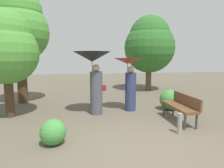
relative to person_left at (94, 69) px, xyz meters
The scene contains 10 objects.
ground_plane 3.21m from the person_left, 74.89° to the right, with size 40.00×40.00×0.00m, color brown.
person_left is the anchor object (origin of this frame).
person_right 1.37m from the person_left, ahead, with size 1.03×1.03×1.95m.
park_bench 3.06m from the person_left, 26.19° to the right, with size 0.53×1.51×0.83m.
tree_near_left 2.87m from the person_left, behind, with size 2.02×2.02×3.49m.
tree_near_right 5.86m from the person_left, 49.69° to the left, with size 2.97×2.97×4.43m.
tree_mid_left 4.07m from the person_left, 142.23° to the left, with size 2.48×2.48×4.84m.
bush_path_left 3.11m from the person_left, ahead, with size 0.77×0.77×0.77m, color #428C3D.
bush_path_right 2.78m from the person_left, 116.91° to the right, with size 0.58×0.58×0.58m, color #428C3D.
path_marker_post 3.22m from the person_left, 46.78° to the right, with size 0.12×0.12×0.54m, color gray.
Camera 1 is at (-1.27, -3.69, 1.94)m, focal length 30.06 mm.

